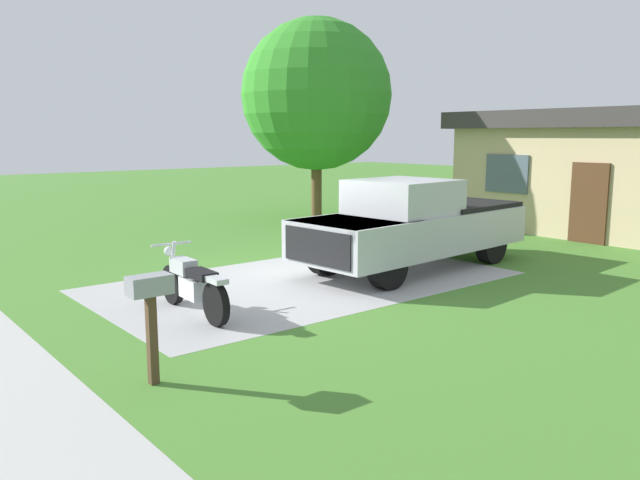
% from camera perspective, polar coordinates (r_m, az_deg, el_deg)
% --- Properties ---
extents(ground_plane, '(80.00, 80.00, 0.00)m').
position_cam_1_polar(ground_plane, '(12.19, -1.25, -3.77)').
color(ground_plane, '#457C2D').
extents(driveway_pad, '(4.51, 7.91, 0.01)m').
position_cam_1_polar(driveway_pad, '(12.19, -1.25, -3.75)').
color(driveway_pad, '#A4A4A4').
rests_on(driveway_pad, ground).
extents(motorcycle, '(2.21, 0.70, 1.09)m').
position_cam_1_polar(motorcycle, '(10.10, -11.51, -3.99)').
color(motorcycle, black).
rests_on(motorcycle, ground).
extents(pickup_truck, '(2.40, 5.75, 1.90)m').
position_cam_1_polar(pickup_truck, '(13.39, 8.67, 1.47)').
color(pickup_truck, black).
rests_on(pickup_truck, ground).
extents(mailbox, '(0.26, 0.48, 1.26)m').
position_cam_1_polar(mailbox, '(7.27, -15.15, -5.28)').
color(mailbox, '#4C3823').
rests_on(mailbox, ground).
extents(shade_tree, '(5.04, 5.04, 6.66)m').
position_cam_1_polar(shade_tree, '(21.63, -0.33, 13.01)').
color(shade_tree, brown).
rests_on(shade_tree, ground).
extents(neighbor_house, '(9.60, 5.60, 3.50)m').
position_cam_1_polar(neighbor_house, '(20.02, 26.72, 5.59)').
color(neighbor_house, tan).
rests_on(neighbor_house, ground).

